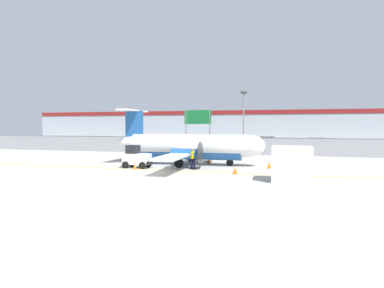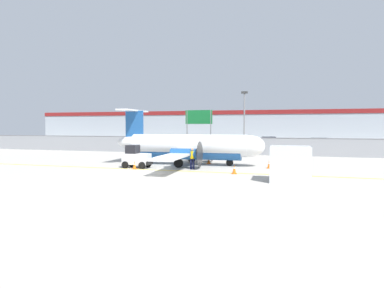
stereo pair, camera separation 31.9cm
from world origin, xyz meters
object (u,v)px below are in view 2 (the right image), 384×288
(traffic_cone_far_right, at_px, (269,165))
(apron_light_pole, at_px, (244,118))
(traffic_cone_near_left, at_px, (134,165))
(parked_car_3, at_px, (268,141))
(cargo_container, at_px, (290,164))
(parked_car_1, at_px, (166,143))
(baggage_tug, at_px, (136,157))
(highway_sign, at_px, (199,121))
(parked_car_0, at_px, (142,141))
(ground_crew_worker, at_px, (192,157))
(traffic_cone_far_left, at_px, (234,169))
(traffic_cone_near_right, at_px, (209,160))
(parked_car_4, at_px, (319,143))
(parked_car_2, at_px, (227,143))
(commuter_airplane, at_px, (191,147))

(traffic_cone_far_right, height_order, apron_light_pole, apron_light_pole)
(traffic_cone_near_left, distance_m, parked_car_3, 33.55)
(cargo_container, relative_size, traffic_cone_near_left, 3.85)
(parked_car_1, distance_m, parked_car_3, 17.19)
(baggage_tug, bearing_deg, highway_sign, 88.19)
(parked_car_0, bearing_deg, baggage_tug, 112.59)
(ground_crew_worker, bearing_deg, traffic_cone_far_left, 58.29)
(traffic_cone_near_right, xyz_separation_m, parked_car_4, (10.94, 23.79, 0.58))
(parked_car_0, bearing_deg, traffic_cone_far_left, 124.73)
(parked_car_0, height_order, parked_car_2, same)
(apron_light_pole, bearing_deg, baggage_tug, -119.72)
(ground_crew_worker, bearing_deg, traffic_cone_near_left, -81.29)
(parked_car_4, relative_size, highway_sign, 0.79)
(traffic_cone_far_right, relative_size, parked_car_3, 0.15)
(baggage_tug, height_order, parked_car_0, baggage_tug)
(parked_car_4, xyz_separation_m, highway_sign, (-15.43, -10.96, 3.24))
(ground_crew_worker, distance_m, cargo_container, 8.59)
(parked_car_1, height_order, parked_car_4, same)
(parked_car_3, bearing_deg, parked_car_4, 148.74)
(parked_car_0, height_order, parked_car_3, same)
(apron_light_pole, bearing_deg, highway_sign, 143.68)
(parked_car_2, height_order, apron_light_pole, apron_light_pole)
(traffic_cone_far_left, bearing_deg, baggage_tug, 171.43)
(baggage_tug, bearing_deg, cargo_container, -17.03)
(highway_sign, bearing_deg, parked_car_4, 35.37)
(cargo_container, xyz_separation_m, traffic_cone_near_right, (-7.20, 8.31, -0.79))
(parked_car_0, xyz_separation_m, highway_sign, (12.24, -8.72, 3.24))
(traffic_cone_near_right, bearing_deg, parked_car_2, 96.25)
(baggage_tug, relative_size, cargo_container, 0.95)
(traffic_cone_near_right, height_order, traffic_cone_far_left, same)
(parked_car_1, bearing_deg, traffic_cone_far_left, -51.94)
(parked_car_3, bearing_deg, ground_crew_worker, 75.57)
(commuter_airplane, bearing_deg, parked_car_4, 61.74)
(ground_crew_worker, xyz_separation_m, parked_car_0, (-16.40, 25.72, -0.06))
(traffic_cone_near_left, distance_m, parked_car_2, 25.75)
(traffic_cone_near_left, distance_m, traffic_cone_near_right, 7.24)
(apron_light_pole, bearing_deg, traffic_cone_near_left, -117.03)
(traffic_cone_near_right, distance_m, parked_car_0, 27.29)
(cargo_container, xyz_separation_m, highway_sign, (-11.69, 21.14, 3.04))
(parked_car_0, xyz_separation_m, apron_light_pole, (18.82, -13.56, 3.41))
(cargo_container, bearing_deg, parked_car_2, 106.39)
(baggage_tug, height_order, parked_car_4, baggage_tug)
(parked_car_3, height_order, highway_sign, highway_sign)
(ground_crew_worker, distance_m, highway_sign, 17.79)
(apron_light_pole, bearing_deg, cargo_container, -72.61)
(parked_car_2, bearing_deg, highway_sign, -112.17)
(highway_sign, bearing_deg, parked_car_0, 144.52)
(traffic_cone_near_left, height_order, parked_car_1, parked_car_1)
(highway_sign, bearing_deg, cargo_container, -61.06)
(highway_sign, bearing_deg, baggage_tug, -91.86)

